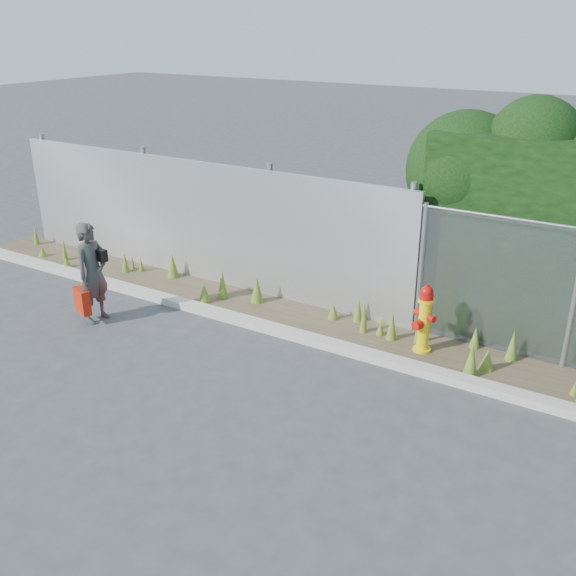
{
  "coord_description": "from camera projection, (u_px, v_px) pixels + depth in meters",
  "views": [
    {
      "loc": [
        4.01,
        -5.66,
        4.47
      ],
      "look_at": [
        -0.3,
        1.4,
        1.0
      ],
      "focal_mm": 40.0,
      "sensor_mm": 36.0,
      "label": 1
    }
  ],
  "objects": [
    {
      "name": "woman",
      "position": [
        93.0,
        273.0,
        10.02
      ],
      "size": [
        0.41,
        0.61,
        1.62
      ],
      "primitive_type": "imported",
      "rotation": [
        0.0,
        0.0,
        1.61
      ],
      "color": "#0D574D",
      "rests_on": "ground"
    },
    {
      "name": "curb",
      "position": [
        319.0,
        342.0,
        9.51
      ],
      "size": [
        16.0,
        0.22,
        0.12
      ],
      "primitive_type": "cube",
      "color": "#AEAA9D",
      "rests_on": "ground"
    },
    {
      "name": "black_shoulder_bag",
      "position": [
        100.0,
        255.0,
        9.95
      ],
      "size": [
        0.25,
        0.1,
        0.19
      ],
      "rotation": [
        0.0,
        0.0,
        -0.01
      ],
      "color": "black"
    },
    {
      "name": "corrugated_fence",
      "position": [
        196.0,
        221.0,
        11.61
      ],
      "size": [
        8.5,
        0.21,
        2.3
      ],
      "color": "silver",
      "rests_on": "ground"
    },
    {
      "name": "weed_strip",
      "position": [
        406.0,
        339.0,
        9.4
      ],
      "size": [
        16.0,
        1.31,
        0.55
      ],
      "color": "#4B3C2B",
      "rests_on": "ground"
    },
    {
      "name": "ground",
      "position": [
        251.0,
        402.0,
        8.11
      ],
      "size": [
        80.0,
        80.0,
        0.0
      ],
      "primitive_type": "plane",
      "color": "#3D3D40",
      "rests_on": "ground"
    },
    {
      "name": "red_tote_bag",
      "position": [
        82.0,
        301.0,
        10.07
      ],
      "size": [
        0.37,
        0.13,
        0.48
      ],
      "rotation": [
        0.0,
        0.0,
        -0.34
      ],
      "color": "#AF0C0A"
    },
    {
      "name": "fire_hydrant",
      "position": [
        424.0,
        320.0,
        9.14
      ],
      "size": [
        0.36,
        0.32,
        1.06
      ],
      "rotation": [
        0.0,
        0.0,
        -0.39
      ],
      "color": "yellow",
      "rests_on": "ground"
    }
  ]
}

